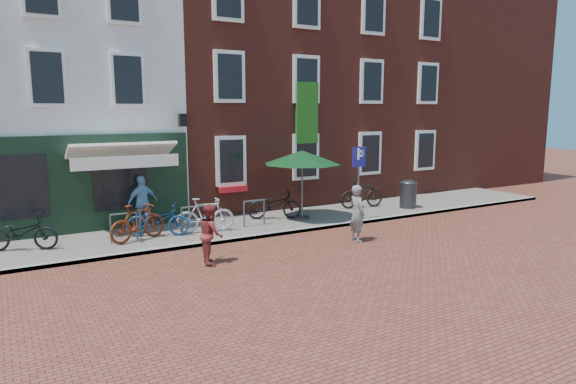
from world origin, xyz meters
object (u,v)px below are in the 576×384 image
bicycle_2 (158,220)px  cafe_person (143,202)px  bicycle_5 (362,194)px  bicycle_3 (205,215)px  boy (211,234)px  parasol (302,155)px  litter_bin (408,192)px  parking_sign (359,170)px  bicycle_4 (274,205)px  bicycle_0 (21,233)px  woman (357,213)px  bicycle_1 (138,222)px

bicycle_2 → cafe_person: bearing=29.3°
bicycle_5 → bicycle_3: bearing=105.9°
boy → bicycle_5: boy is taller
bicycle_5 → parasol: bearing=110.1°
litter_bin → parking_sign: parking_sign is taller
parking_sign → bicycle_4: bearing=146.2°
bicycle_4 → bicycle_5: 3.73m
bicycle_0 → bicycle_5: 11.26m
bicycle_0 → litter_bin: bearing=-71.7°
bicycle_5 → boy: bearing=124.6°
cafe_person → bicycle_3: bearing=121.7°
bicycle_5 → cafe_person: bearing=94.3°
parasol → woman: (0.04, -2.93, -1.44)m
litter_bin → bicycle_5: size_ratio=0.65×
cafe_person → woman: bearing=125.8°
bicycle_3 → bicycle_5: (6.41, 0.68, 0.00)m
woman → bicycle_0: size_ratio=0.91×
bicycle_1 → bicycle_4: 4.71m
bicycle_3 → bicycle_4: size_ratio=0.97×
boy → bicycle_4: 4.85m
woman → bicycle_1: bearing=66.2°
bicycle_1 → bicycle_5: (8.39, 0.67, 0.00)m
bicycle_1 → parasol: bearing=-108.0°
woman → boy: woman is taller
woman → bicycle_5: 4.51m
litter_bin → parking_sign: size_ratio=0.46×
bicycle_1 → boy: bearing=-176.7°
parking_sign → bicycle_3: parking_sign is taller
boy → bicycle_4: boy is taller
bicycle_1 → bicycle_3: same height
bicycle_0 → bicycle_1: bicycle_1 is taller
woman → bicycle_5: bearing=-36.8°
woman → cafe_person: (-5.00, 4.23, 0.11)m
bicycle_2 → bicycle_4: size_ratio=1.00×
bicycle_2 → bicycle_5: bicycle_5 is taller
bicycle_0 → bicycle_1: bearing=-78.7°
bicycle_2 → litter_bin: bearing=-68.9°
bicycle_0 → boy: bearing=-107.2°
parasol → cafe_person: (-4.95, 1.30, -1.34)m
boy → bicycle_0: size_ratio=0.82×
parking_sign → bicycle_1: size_ratio=1.41×
bicycle_0 → bicycle_1: (2.87, -0.50, 0.05)m
litter_bin → parasol: (-4.45, 0.31, 1.58)m
bicycle_2 → bicycle_4: same height
litter_bin → bicycle_3: litter_bin is taller
bicycle_1 → bicycle_3: (1.98, -0.00, 0.00)m
cafe_person → bicycle_0: bearing=1.7°
parking_sign → bicycle_4: 3.03m
parasol → boy: size_ratio=1.76×
litter_bin → cafe_person: bearing=170.3°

